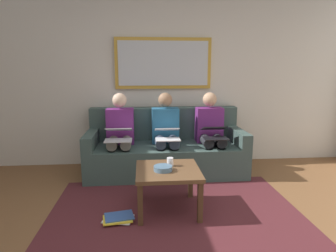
{
  "coord_description": "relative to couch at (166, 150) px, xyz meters",
  "views": [
    {
      "loc": [
        0.32,
        1.99,
        1.48
      ],
      "look_at": [
        0.0,
        -1.7,
        0.75
      ],
      "focal_mm": 31.5,
      "sensor_mm": 36.0,
      "label": 1
    }
  ],
  "objects": [
    {
      "name": "wall_rear",
      "position": [
        0.0,
        -0.48,
        0.99
      ],
      "size": [
        6.0,
        0.12,
        2.6
      ],
      "primitive_type": "cube",
      "color": "beige",
      "rests_on": "ground_plane"
    },
    {
      "name": "area_rug",
      "position": [
        0.0,
        1.27,
        -0.31
      ],
      "size": [
        2.6,
        1.8,
        0.01
      ],
      "primitive_type": "cube",
      "color": "#4C1E23",
      "rests_on": "ground_plane"
    },
    {
      "name": "couch",
      "position": [
        0.0,
        0.0,
        0.0
      ],
      "size": [
        2.2,
        0.9,
        0.9
      ],
      "color": "#384C47",
      "rests_on": "ground_plane"
    },
    {
      "name": "framed_mirror",
      "position": [
        0.0,
        -0.39,
        1.24
      ],
      "size": [
        1.44,
        0.05,
        0.75
      ],
      "color": "#B7892D"
    },
    {
      "name": "coffee_table",
      "position": [
        0.07,
        1.22,
        0.08
      ],
      "size": [
        0.66,
        0.66,
        0.45
      ],
      "color": "brown",
      "rests_on": "ground_plane"
    },
    {
      "name": "cup",
      "position": [
        0.04,
        1.12,
        0.19
      ],
      "size": [
        0.07,
        0.07,
        0.09
      ],
      "primitive_type": "cylinder",
      "color": "silver",
      "rests_on": "coffee_table"
    },
    {
      "name": "bowl",
      "position": [
        0.12,
        1.26,
        0.17
      ],
      "size": [
        0.19,
        0.19,
        0.05
      ],
      "primitive_type": "cylinder",
      "color": "slate",
      "rests_on": "coffee_table"
    },
    {
      "name": "person_left",
      "position": [
        -0.64,
        0.07,
        0.3
      ],
      "size": [
        0.38,
        0.58,
        1.14
      ],
      "color": "#66236B",
      "rests_on": "couch"
    },
    {
      "name": "laptop_black",
      "position": [
        -0.64,
        0.31,
        0.31
      ],
      "size": [
        0.32,
        0.35,
        0.15
      ],
      "color": "black"
    },
    {
      "name": "person_middle",
      "position": [
        0.0,
        0.07,
        0.3
      ],
      "size": [
        0.38,
        0.58,
        1.14
      ],
      "color": "#235B84",
      "rests_on": "couch"
    },
    {
      "name": "laptop_white",
      "position": [
        0.0,
        0.31,
        0.31
      ],
      "size": [
        0.32,
        0.34,
        0.15
      ],
      "color": "white"
    },
    {
      "name": "person_right",
      "position": [
        0.64,
        0.07,
        0.3
      ],
      "size": [
        0.38,
        0.58,
        1.14
      ],
      "color": "#66236B",
      "rests_on": "couch"
    },
    {
      "name": "laptop_silver",
      "position": [
        0.64,
        0.31,
        0.32
      ],
      "size": [
        0.35,
        0.37,
        0.16
      ],
      "color": "silver"
    },
    {
      "name": "magazine_stack",
      "position": [
        0.58,
        1.4,
        -0.29
      ],
      "size": [
        0.32,
        0.28,
        0.04
      ],
      "color": "red",
      "rests_on": "ground_plane"
    }
  ]
}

